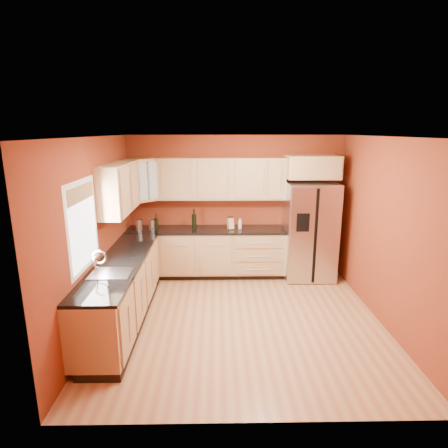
% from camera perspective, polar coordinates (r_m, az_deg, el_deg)
% --- Properties ---
extents(floor, '(4.00, 4.00, 0.00)m').
position_cam_1_polar(floor, '(5.65, 2.59, -14.26)').
color(floor, '#AB6942').
rests_on(floor, ground).
extents(ceiling, '(4.00, 4.00, 0.00)m').
position_cam_1_polar(ceiling, '(4.97, 2.93, 13.15)').
color(ceiling, white).
rests_on(ceiling, wall_back).
extents(wall_back, '(4.00, 0.04, 2.60)m').
position_cam_1_polar(wall_back, '(7.10, 1.71, 2.88)').
color(wall_back, maroon).
rests_on(wall_back, floor).
extents(wall_front, '(4.00, 0.04, 2.60)m').
position_cam_1_polar(wall_front, '(3.28, 5.04, -10.84)').
color(wall_front, maroon).
rests_on(wall_front, floor).
extents(wall_left, '(0.04, 4.00, 2.60)m').
position_cam_1_polar(wall_left, '(5.41, -18.90, -1.47)').
color(wall_left, maroon).
rests_on(wall_left, floor).
extents(wall_right, '(0.04, 4.00, 2.60)m').
position_cam_1_polar(wall_right, '(5.65, 23.43, -1.23)').
color(wall_right, maroon).
rests_on(wall_right, floor).
extents(base_cabinets_back, '(2.90, 0.60, 0.88)m').
position_cam_1_polar(base_cabinets_back, '(7.03, -2.72, -4.50)').
color(base_cabinets_back, tan).
rests_on(base_cabinets_back, floor).
extents(base_cabinets_left, '(0.60, 2.80, 0.88)m').
position_cam_1_polar(base_cabinets_left, '(5.61, -15.24, -9.97)').
color(base_cabinets_left, tan).
rests_on(base_cabinets_left, floor).
extents(countertop_back, '(2.90, 0.62, 0.04)m').
position_cam_1_polar(countertop_back, '(6.89, -2.77, -0.90)').
color(countertop_back, black).
rests_on(countertop_back, base_cabinets_back).
extents(countertop_left, '(0.62, 2.80, 0.04)m').
position_cam_1_polar(countertop_left, '(5.44, -15.45, -5.54)').
color(countertop_left, black).
rests_on(countertop_left, base_cabinets_left).
extents(upper_cabinets_back, '(2.30, 0.33, 0.75)m').
position_cam_1_polar(upper_cabinets_back, '(6.85, -0.30, 6.92)').
color(upper_cabinets_back, tan).
rests_on(upper_cabinets_back, wall_back).
extents(upper_cabinets_left, '(0.33, 1.35, 0.75)m').
position_cam_1_polar(upper_cabinets_left, '(5.94, -15.70, 5.29)').
color(upper_cabinets_left, tan).
rests_on(upper_cabinets_left, wall_left).
extents(corner_upper_cabinet, '(0.67, 0.67, 0.75)m').
position_cam_1_polar(corner_upper_cabinet, '(6.82, -12.38, 6.56)').
color(corner_upper_cabinet, tan).
rests_on(corner_upper_cabinet, wall_back).
extents(over_fridge_cabinet, '(0.92, 0.60, 0.40)m').
position_cam_1_polar(over_fridge_cabinet, '(6.90, 13.28, 8.48)').
color(over_fridge_cabinet, tan).
rests_on(over_fridge_cabinet, wall_back).
extents(refrigerator, '(0.90, 0.75, 1.78)m').
position_cam_1_polar(refrigerator, '(7.03, 12.89, -1.02)').
color(refrigerator, '#BABABF').
rests_on(refrigerator, floor).
extents(window, '(0.03, 0.90, 1.00)m').
position_cam_1_polar(window, '(4.89, -20.65, -0.21)').
color(window, white).
rests_on(window, wall_left).
extents(sink_faucet, '(0.50, 0.42, 0.30)m').
position_cam_1_polar(sink_faucet, '(4.93, -16.98, -5.61)').
color(sink_faucet, silver).
rests_on(sink_faucet, countertop_left).
extents(canister_left, '(0.12, 0.12, 0.18)m').
position_cam_1_polar(canister_left, '(6.92, -10.89, -0.13)').
color(canister_left, '#BABABF').
rests_on(canister_left, countertop_back).
extents(canister_right, '(0.13, 0.13, 0.20)m').
position_cam_1_polar(canister_right, '(6.93, -12.82, -0.14)').
color(canister_right, '#BABABF').
rests_on(canister_right, countertop_back).
extents(wine_bottle_a, '(0.08, 0.08, 0.37)m').
position_cam_1_polar(wine_bottle_a, '(6.86, -4.58, 0.78)').
color(wine_bottle_a, black).
rests_on(wine_bottle_a, countertop_back).
extents(wine_bottle_b, '(0.07, 0.07, 0.29)m').
position_cam_1_polar(wine_bottle_b, '(6.90, -10.31, 0.32)').
color(wine_bottle_b, black).
rests_on(wine_bottle_b, countertop_back).
extents(knife_block, '(0.12, 0.12, 0.20)m').
position_cam_1_polar(knife_block, '(6.85, 1.00, 0.07)').
color(knife_block, tan).
rests_on(knife_block, countertop_back).
extents(soap_dispenser, '(0.08, 0.08, 0.20)m').
position_cam_1_polar(soap_dispenser, '(6.89, 2.44, 0.12)').
color(soap_dispenser, silver).
rests_on(soap_dispenser, countertop_back).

